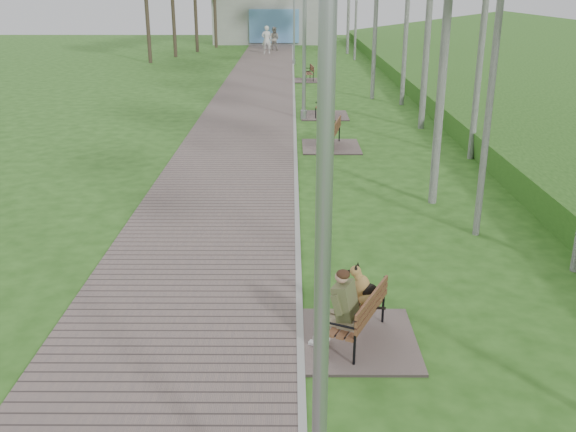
{
  "coord_description": "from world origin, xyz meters",
  "views": [
    {
      "loc": [
        -0.13,
        -5.26,
        4.63
      ],
      "look_at": [
        -0.18,
        4.91,
        0.96
      ],
      "focal_mm": 40.0,
      "sensor_mm": 36.0,
      "label": 1
    }
  ],
  "objects": [
    {
      "name": "walkway",
      "position": [
        -1.75,
        21.5,
        0.02
      ],
      "size": [
        3.5,
        67.0,
        0.04
      ],
      "primitive_type": "cube",
      "color": "#6F5D5A",
      "rests_on": "ground"
    },
    {
      "name": "kerb",
      "position": [
        0.0,
        21.5,
        0.03
      ],
      "size": [
        0.1,
        67.0,
        0.05
      ],
      "primitive_type": "cube",
      "color": "#999993",
      "rests_on": "ground"
    },
    {
      "name": "building_north",
      "position": [
        -1.5,
        50.97,
        1.99
      ],
      "size": [
        10.0,
        5.2,
        4.0
      ],
      "color": "#9E9E99",
      "rests_on": "ground"
    },
    {
      "name": "bench_main",
      "position": [
        0.73,
        2.43,
        0.38
      ],
      "size": [
        1.57,
        1.74,
        1.37
      ],
      "color": "#6F5D5A",
      "rests_on": "ground"
    },
    {
      "name": "bench_second",
      "position": [
        1.05,
        13.7,
        0.2
      ],
      "size": [
        1.73,
        1.92,
        1.06
      ],
      "color": "#6F5D5A",
      "rests_on": "ground"
    },
    {
      "name": "bench_third",
      "position": [
        1.09,
        18.6,
        0.2
      ],
      "size": [
        1.75,
        1.94,
        1.07
      ],
      "color": "#6F5D5A",
      "rests_on": "ground"
    },
    {
      "name": "bench_far",
      "position": [
        0.75,
        27.96,
        0.18
      ],
      "size": [
        1.58,
        1.76,
        0.97
      ],
      "color": "#6F5D5A",
      "rests_on": "ground"
    },
    {
      "name": "lamp_post_near",
      "position": [
        0.09,
        -1.24,
        2.3
      ],
      "size": [
        0.19,
        0.19,
        4.92
      ],
      "color": "#979A9F",
      "rests_on": "ground"
    },
    {
      "name": "lamp_post_second",
      "position": [
        0.33,
        17.93,
        2.76
      ],
      "size": [
        0.23,
        0.23,
        5.91
      ],
      "color": "#979A9F",
      "rests_on": "ground"
    },
    {
      "name": "lamp_post_third",
      "position": [
        0.05,
        35.17,
        2.37
      ],
      "size": [
        0.2,
        0.2,
        5.08
      ],
      "color": "#979A9F",
      "rests_on": "ground"
    },
    {
      "name": "lamp_post_far",
      "position": [
        0.06,
        48.83,
        2.65
      ],
      "size": [
        0.22,
        0.22,
        5.66
      ],
      "color": "#979A9F",
      "rests_on": "ground"
    },
    {
      "name": "pedestrian_near",
      "position": [
        -1.86,
        41.48,
        0.97
      ],
      "size": [
        0.71,
        0.47,
        1.94
      ],
      "primitive_type": "imported",
      "rotation": [
        0.0,
        0.0,
        3.13
      ],
      "color": "silver",
      "rests_on": "ground"
    },
    {
      "name": "pedestrian_far",
      "position": [
        -1.41,
        43.98,
        0.86
      ],
      "size": [
        0.97,
        0.84,
        1.71
      ],
      "primitive_type": "imported",
      "rotation": [
        0.0,
        0.0,
        2.88
      ],
      "color": "gray",
      "rests_on": "ground"
    }
  ]
}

